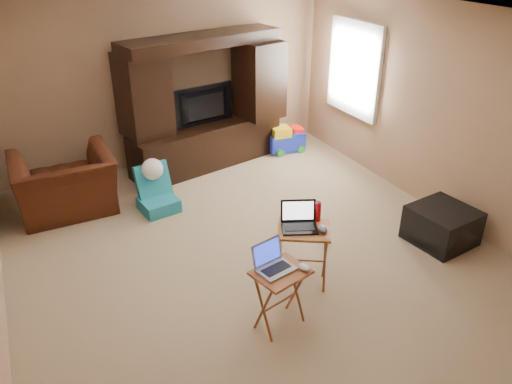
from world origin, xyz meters
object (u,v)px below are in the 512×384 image
ottoman (442,225)px  laptop_left (276,259)px  tray_table_right (303,257)px  child_rocker (157,190)px  plush_toy (158,184)px  entertainment_center (205,103)px  mouse_right (323,229)px  mouse_left (304,267)px  laptop_right (300,218)px  tray_table_left (280,298)px  push_toy (286,138)px  television (206,107)px  water_bottle (318,211)px  recliner (65,184)px

ottoman → laptop_left: bearing=-171.7°
tray_table_right → child_rocker: bearing=143.7°
ottoman → plush_toy: bearing=136.5°
ottoman → entertainment_center: bearing=116.6°
tray_table_right → mouse_right: 0.39m
mouse_left → laptop_right: bearing=63.2°
mouse_left → tray_table_left: bearing=159.7°
entertainment_center → ottoman: bearing=-75.0°
push_toy → tray_table_right: tray_table_right is taller
tray_table_left → laptop_left: size_ratio=1.91×
plush_toy → mouse_right: size_ratio=3.19×
television → laptop_left: television is taller
tray_table_right → laptop_right: size_ratio=1.91×
entertainment_center → laptop_left: (-0.75, -3.51, -0.25)m
mouse_left → water_bottle: 0.77m
television → recliner: bearing=3.9°
recliner → plush_toy: (1.12, -0.19, -0.17)m
plush_toy → laptop_right: bearing=-73.3°
entertainment_center → water_bottle: entertainment_center is taller
recliner → laptop_left: (1.35, -2.97, 0.33)m
ottoman → mouse_right: (-1.69, -0.07, 0.47)m
mouse_left → push_toy: bearing=62.4°
entertainment_center → ottoman: entertainment_center is taller
plush_toy → recliner: bearing=170.5°
entertainment_center → mouse_right: 3.25m
child_rocker → laptop_left: laptop_left is taller
entertainment_center → laptop_right: entertainment_center is taller
laptop_left → entertainment_center: bearing=65.8°
plush_toy → water_bottle: size_ratio=2.11×
entertainment_center → tray_table_right: 3.19m
mouse_left → water_bottle: water_bottle is taller
push_toy → laptop_right: (-1.58, -3.01, 0.55)m
recliner → push_toy: (3.41, 0.45, -0.16)m
push_toy → water_bottle: bearing=-107.4°
plush_toy → tray_table_right: 2.51m
entertainment_center → water_bottle: (-0.03, -3.04, -0.22)m
recliner → laptop_left: size_ratio=3.78×
water_bottle → tray_table_right: bearing=-158.2°
child_rocker → tray_table_right: (0.85, -2.08, 0.03)m
ottoman → mouse_right: bearing=-177.6°
television → mouse_left: size_ratio=8.11×
laptop_right → mouse_left: bearing=-93.0°
plush_toy → tray_table_left: 2.83m
recliner → push_toy: recliner is taller
recliner → plush_toy: recliner is taller
push_toy → ottoman: push_toy is taller
tray_table_left → laptop_right: 0.78m
laptop_right → water_bottle: (0.24, 0.06, -0.02)m
child_rocker → laptop_left: bearing=-90.4°
mouse_right → ottoman: bearing=2.4°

